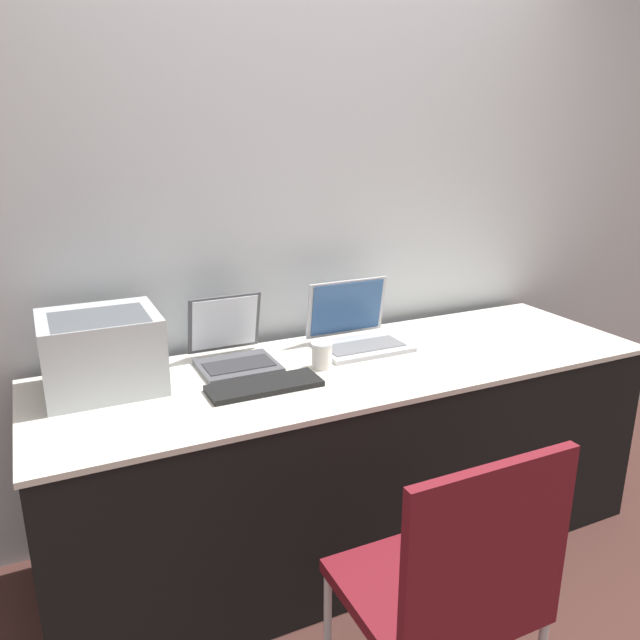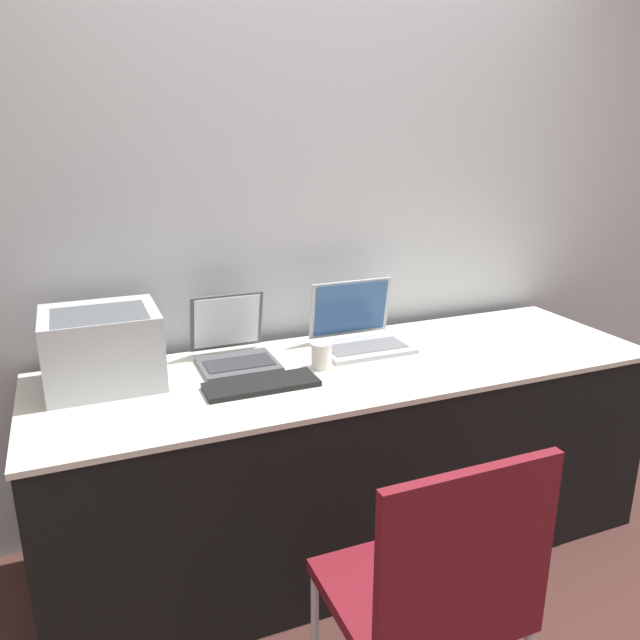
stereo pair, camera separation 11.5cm
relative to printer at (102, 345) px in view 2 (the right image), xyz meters
The scene contains 9 objects.
ground_plane 1.40m from the printer, 30.31° to the right, with size 14.00×14.00×0.00m, color #472823.
wall_back 1.01m from the printer, 18.63° to the left, with size 8.00×0.05×2.60m.
table 1.06m from the printer, 10.08° to the right, with size 2.37×0.75×0.80m.
printer is the anchor object (origin of this frame).
laptop_left 0.48m from the printer, ahead, with size 0.29×0.31×0.25m.
laptop_right 1.01m from the printer, ahead, with size 0.36×0.30×0.26m.
external_keyboard 0.57m from the printer, 25.83° to the right, with size 0.40×0.15×0.02m.
coffee_cup 0.78m from the printer, 11.05° to the right, with size 0.08×0.08×0.10m.
chair 1.34m from the printer, 57.13° to the right, with size 0.47×0.44×0.95m.
Camera 2 is at (-0.97, -1.65, 1.67)m, focal length 35.00 mm.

